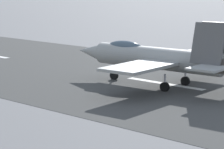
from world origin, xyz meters
name	(u,v)px	position (x,y,z in m)	size (l,w,h in m)	color
ground_plane	(160,83)	(0.00, 0.00, 0.00)	(400.00, 400.00, 0.00)	slate
runway_strip	(160,83)	(-0.02, 0.00, 0.01)	(240.00, 26.00, 0.02)	#3C3D3C
fighter_jet	(158,58)	(-0.62, 1.13, 2.41)	(16.31, 14.45, 5.60)	gray
crew_person	(117,49)	(14.06, -9.84, 0.82)	(0.37, 0.69, 1.65)	#1E2338
marker_cone_mid	(170,57)	(7.64, -11.61, 0.28)	(0.44, 0.44, 0.55)	orange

